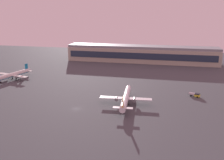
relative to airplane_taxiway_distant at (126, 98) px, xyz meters
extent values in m
plane|color=#424449|center=(-24.23, -12.53, -3.59)|extent=(416.00, 416.00, 0.00)
cube|color=#B2AD99|center=(-4.02, 118.38, 3.41)|extent=(148.91, 22.00, 14.00)
cube|color=#263347|center=(-4.02, 107.18, 4.11)|extent=(142.95, 0.40, 6.16)
cube|color=gray|center=(-4.02, 118.38, 11.61)|extent=(148.91, 19.80, 2.40)
cylinder|color=white|center=(-0.03, 0.47, 0.08)|extent=(5.78, 32.42, 3.40)
cone|color=white|center=(-1.31, 17.62, 0.08)|extent=(3.38, 2.38, 3.23)
cone|color=white|center=(1.25, -16.86, 0.08)|extent=(3.24, 2.73, 3.06)
cube|color=white|center=(0.03, -0.43, -0.10)|extent=(28.86, 5.70, 0.31)
cube|color=white|center=(1.13, -15.17, 0.26)|extent=(9.99, 2.87, 0.31)
cube|color=orange|center=(1.11, -14.90, 3.00)|extent=(0.48, 2.88, 5.82)
cylinder|color=slate|center=(-4.88, -0.79, -0.72)|extent=(2.20, 3.36, 1.97)
cylinder|color=slate|center=(4.95, -0.06, -0.72)|extent=(2.20, 3.36, 1.97)
cube|color=orange|center=(-0.03, 0.47, -0.85)|extent=(5.25, 29.82, 0.32)
cylinder|color=#333338|center=(-0.80, 10.76, -1.51)|extent=(0.25, 0.25, 3.18)
cylinder|color=black|center=(-0.80, 10.76, -3.10)|extent=(0.43, 1.01, 0.99)
cylinder|color=#333338|center=(-1.83, -1.91, -1.51)|extent=(0.25, 0.25, 3.18)
cylinder|color=black|center=(-1.83, -1.91, -3.10)|extent=(0.43, 1.01, 0.99)
cylinder|color=#333338|center=(2.10, -1.62, -1.51)|extent=(0.25, 0.25, 3.18)
cylinder|color=black|center=(2.10, -1.62, -3.10)|extent=(0.43, 1.01, 0.99)
cylinder|color=silver|center=(-91.43, 29.70, 0.04)|extent=(10.74, 31.75, 3.36)
cone|color=silver|center=(-87.40, 46.39, 0.04)|extent=(3.52, 3.12, 3.03)
cube|color=silver|center=(-91.22, 30.56, -0.14)|extent=(28.35, 10.08, 0.31)
cube|color=silver|center=(-87.80, 44.75, 0.21)|extent=(9.96, 4.35, 0.31)
cube|color=#1984B2|center=(-87.86, 44.49, 2.91)|extent=(0.92, 2.81, 5.75)
cylinder|color=slate|center=(-86.49, 29.42, -0.76)|extent=(2.64, 3.55, 1.95)
cylinder|color=slate|center=(-95.95, 31.70, -0.76)|extent=(2.64, 3.55, 1.95)
cube|color=#1984B2|center=(-91.43, 29.70, -0.89)|extent=(9.81, 29.19, 0.32)
cylinder|color=#333338|center=(-93.82, 19.79, -1.53)|extent=(0.25, 0.25, 3.14)
cylinder|color=black|center=(-93.82, 19.79, -3.10)|extent=(0.57, 1.03, 0.97)
cylinder|color=#333338|center=(-89.02, 31.39, -1.53)|extent=(0.25, 0.25, 3.14)
cylinder|color=black|center=(-89.02, 31.39, -3.10)|extent=(0.57, 1.03, 0.97)
cylinder|color=#333338|center=(-92.80, 32.31, -1.53)|extent=(0.25, 0.25, 3.14)
cylinder|color=black|center=(-92.80, 32.31, -3.10)|extent=(0.57, 1.03, 0.97)
cube|color=yellow|center=(40.03, 20.15, -2.54)|extent=(3.68, 3.35, 1.20)
cube|color=#1E232D|center=(40.03, 20.15, -1.59)|extent=(3.28, 3.04, 0.70)
cylinder|color=silver|center=(37.53, 21.16, -2.15)|extent=(4.57, 3.25, 1.80)
cylinder|color=black|center=(40.81, 20.96, -3.14)|extent=(0.95, 0.62, 0.90)
cylinder|color=black|center=(40.02, 19.01, -3.14)|extent=(0.95, 0.62, 0.90)
cylinder|color=black|center=(37.26, 22.41, -3.14)|extent=(0.95, 0.62, 0.90)
cylinder|color=black|center=(36.46, 20.46, -3.14)|extent=(0.95, 0.62, 0.90)
camera|label=1|loc=(19.96, -123.43, 45.85)|focal=38.59mm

